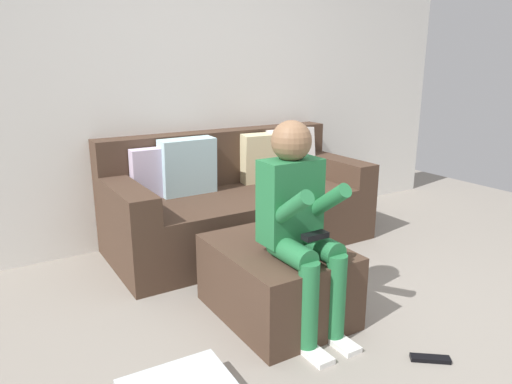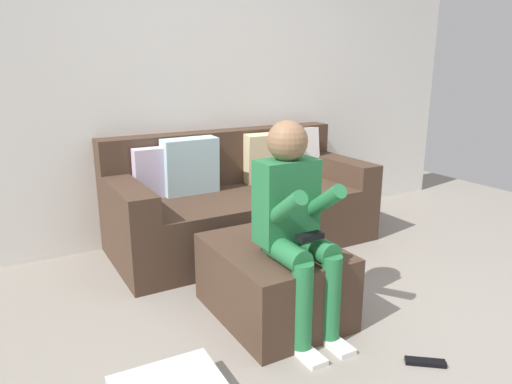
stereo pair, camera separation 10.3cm
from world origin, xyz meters
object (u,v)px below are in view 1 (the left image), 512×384
person_seated (300,218)px  remote_by_storage_bin (205,374)px  couch_sectional (237,202)px  ottoman (276,280)px  remote_near_ottoman (430,359)px

person_seated → remote_by_storage_bin: person_seated is taller
person_seated → remote_by_storage_bin: 0.91m
couch_sectional → ottoman: bearing=-108.4°
person_seated → ottoman: bearing=94.0°
ottoman → remote_by_storage_bin: ottoman is taller
ottoman → couch_sectional: bearing=71.6°
person_seated → couch_sectional: bearing=74.7°
remote_by_storage_bin → ottoman: bearing=3.5°
remote_near_ottoman → ottoman: bearing=155.0°
person_seated → remote_near_ottoman: size_ratio=5.96×
remote_by_storage_bin → couch_sectional: bearing=31.9°
couch_sectional → ottoman: 1.20m
couch_sectional → person_seated: (-0.36, -1.32, 0.30)m
remote_near_ottoman → remote_by_storage_bin: same height
person_seated → remote_near_ottoman: person_seated is taller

